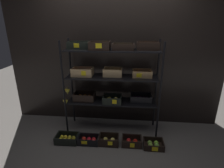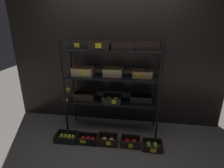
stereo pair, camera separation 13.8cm
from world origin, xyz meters
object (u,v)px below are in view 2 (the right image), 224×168
Objects in this scene: crate_ground_apple_green at (152,146)px; display_rack at (111,75)px; crate_ground_apple_red at (88,140)px; crate_ground_right_apple_red at (130,142)px; crate_ground_apple_gold at (108,140)px; crate_ground_lemon at (67,138)px.

display_rack is at bearing 148.07° from crate_ground_apple_green.
crate_ground_right_apple_red is at bearing 2.14° from crate_ground_apple_red.
crate_ground_apple_gold is 1.02× the size of crate_ground_right_apple_red.
crate_ground_lemon is 0.36m from crate_ground_apple_red.
crate_ground_apple_red is at bearing -176.44° from crate_ground_apple_gold.
crate_ground_apple_red is (0.36, -0.00, -0.00)m from crate_ground_lemon.
crate_ground_apple_gold is at bearing -179.12° from crate_ground_right_apple_red.
crate_ground_right_apple_red is 1.01× the size of crate_ground_apple_green.
crate_ground_apple_green is (1.41, 0.00, -0.01)m from crate_ground_lemon.
crate_ground_apple_gold is at bearing -89.56° from display_rack.
crate_ground_lemon is 1.17× the size of crate_ground_apple_green.
crate_ground_apple_green is (1.05, 0.00, -0.01)m from crate_ground_apple_red.
crate_ground_right_apple_red is at bearing 1.40° from crate_ground_lemon.
crate_ground_right_apple_red reaches higher than crate_ground_apple_green.
crate_ground_apple_gold is at bearing 3.56° from crate_ground_apple_red.
crate_ground_apple_red is at bearing -177.86° from crate_ground_right_apple_red.
crate_ground_apple_red is at bearing -126.19° from display_rack.
display_rack is at bearing 90.44° from crate_ground_apple_gold.
crate_ground_apple_red is (-0.33, -0.45, -1.00)m from display_rack.
crate_ground_apple_red is at bearing -0.05° from crate_ground_lemon.
crate_ground_apple_gold reaches higher than crate_ground_lemon.
display_rack reaches higher than crate_ground_apple_green.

